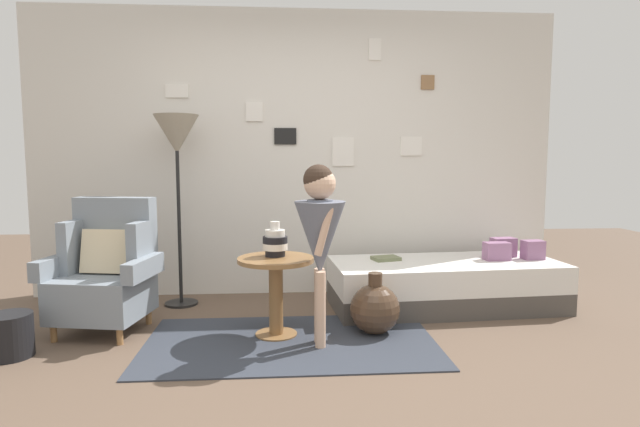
# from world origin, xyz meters

# --- Properties ---
(ground_plane) EXTENTS (12.00, 12.00, 0.00)m
(ground_plane) POSITION_xyz_m (0.00, 0.00, 0.00)
(ground_plane) COLOR brown
(gallery_wall) EXTENTS (4.80, 0.12, 2.60)m
(gallery_wall) POSITION_xyz_m (0.00, 1.95, 1.30)
(gallery_wall) COLOR silver
(gallery_wall) RESTS_ON ground
(rug) EXTENTS (1.98, 1.14, 0.01)m
(rug) POSITION_xyz_m (-0.08, 0.55, 0.01)
(rug) COLOR #333842
(rug) RESTS_ON ground
(armchair) EXTENTS (0.83, 0.69, 0.97)m
(armchair) POSITION_xyz_m (-1.42, 0.94, 0.44)
(armchair) COLOR #9E7042
(armchair) RESTS_ON ground
(daybed) EXTENTS (1.95, 0.93, 0.40)m
(daybed) POSITION_xyz_m (1.24, 1.31, 0.20)
(daybed) COLOR #4C4742
(daybed) RESTS_ON ground
(pillow_head) EXTENTS (0.18, 0.14, 0.16)m
(pillow_head) POSITION_xyz_m (2.01, 1.33, 0.48)
(pillow_head) COLOR gray
(pillow_head) RESTS_ON daybed
(pillow_mid) EXTENTS (0.22, 0.15, 0.17)m
(pillow_mid) POSITION_xyz_m (1.81, 1.47, 0.48)
(pillow_mid) COLOR gray
(pillow_mid) RESTS_ON daybed
(pillow_back) EXTENTS (0.22, 0.13, 0.15)m
(pillow_back) POSITION_xyz_m (1.69, 1.32, 0.48)
(pillow_back) COLOR gray
(pillow_back) RESTS_ON daybed
(side_table) EXTENTS (0.54, 0.54, 0.57)m
(side_table) POSITION_xyz_m (-0.18, 0.70, 0.40)
(side_table) COLOR olive
(side_table) RESTS_ON ground
(vase_striped) EXTENTS (0.18, 0.18, 0.25)m
(vase_striped) POSITION_xyz_m (-0.19, 0.75, 0.67)
(vase_striped) COLOR black
(vase_striped) RESTS_ON side_table
(floor_lamp) EXTENTS (0.37, 0.37, 1.63)m
(floor_lamp) POSITION_xyz_m (-1.01, 1.57, 1.40)
(floor_lamp) COLOR black
(floor_lamp) RESTS_ON ground
(person_child) EXTENTS (0.34, 0.34, 1.22)m
(person_child) POSITION_xyz_m (0.11, 0.48, 0.79)
(person_child) COLOR #D8AD8E
(person_child) RESTS_ON ground
(book_on_daybed) EXTENTS (0.25, 0.21, 0.03)m
(book_on_daybed) POSITION_xyz_m (0.74, 1.39, 0.42)
(book_on_daybed) COLOR #717853
(book_on_daybed) RESTS_ON daybed
(demijohn_near) EXTENTS (0.36, 0.36, 0.45)m
(demijohn_near) POSITION_xyz_m (0.53, 0.70, 0.18)
(demijohn_near) COLOR #473323
(demijohn_near) RESTS_ON ground
(magazine_basket) EXTENTS (0.28, 0.28, 0.28)m
(magazine_basket) POSITION_xyz_m (-1.87, 0.43, 0.14)
(magazine_basket) COLOR black
(magazine_basket) RESTS_ON ground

